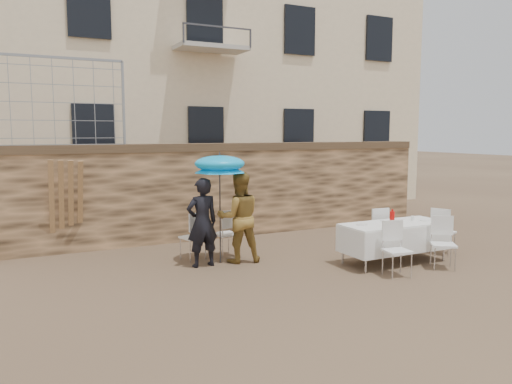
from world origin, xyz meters
name	(u,v)px	position (x,y,z in m)	size (l,w,h in m)	color
ground	(298,305)	(0.00, 0.00, 0.00)	(80.00, 80.00, 0.00)	brown
stone_wall	(187,193)	(0.00, 5.00, 1.10)	(13.00, 0.50, 2.20)	brown
chain_link_fence	(43,102)	(-3.00, 5.00, 3.10)	(3.20, 0.06, 1.80)	gray
man_suit	(202,222)	(-0.51, 2.61, 0.83)	(0.61, 0.40, 1.67)	black
woman_dress	(239,217)	(0.24, 2.61, 0.87)	(0.85, 0.66, 1.75)	#C08E3A
umbrella	(220,167)	(-0.11, 2.71, 1.85)	(1.00, 1.00, 1.96)	#3F3F44
couple_chair_left	(193,236)	(-0.51, 3.16, 0.48)	(0.48, 0.48, 0.96)	white
couple_chair_right	(226,233)	(0.19, 3.16, 0.48)	(0.48, 0.48, 0.96)	white
banquet_table	(395,225)	(2.89, 1.24, 0.73)	(2.10, 0.85, 0.78)	white
soda_bottle	(392,218)	(2.69, 1.09, 0.91)	(0.09, 0.09, 0.26)	red
table_chair_front_left	(397,249)	(2.29, 0.49, 0.48)	(0.48, 0.48, 0.96)	white
table_chair_front_right	(443,243)	(3.39, 0.49, 0.48)	(0.48, 0.48, 0.96)	white
table_chair_back	(375,230)	(3.09, 2.04, 0.48)	(0.48, 0.48, 0.96)	white
table_chair_side	(443,231)	(4.29, 1.34, 0.48)	(0.48, 0.48, 0.96)	white
wood_planks	(68,207)	(-2.65, 4.63, 1.00)	(0.70, 0.20, 2.00)	#A37749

